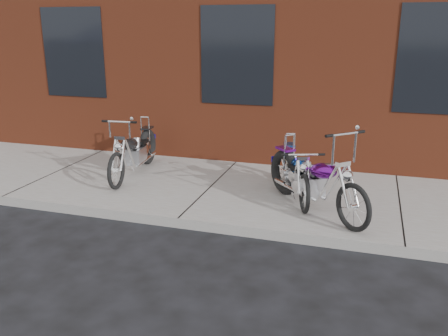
% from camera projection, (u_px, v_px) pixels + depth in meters
% --- Properties ---
extents(ground, '(120.00, 120.00, 0.00)m').
position_uv_depth(ground, '(178.00, 228.00, 6.67)').
color(ground, '#25252C').
rests_on(ground, ground).
extents(sidewalk, '(22.00, 3.00, 0.15)m').
position_uv_depth(sidewalk, '(212.00, 190.00, 8.02)').
color(sidewalk, gray).
rests_on(sidewalk, ground).
extents(chopper_purple, '(1.65, 1.71, 1.27)m').
position_uv_depth(chopper_purple, '(314.00, 183.00, 6.85)').
color(chopper_purple, black).
rests_on(chopper_purple, sidewalk).
extents(chopper_blue, '(0.78, 1.92, 0.87)m').
position_uv_depth(chopper_blue, '(296.00, 173.00, 7.46)').
color(chopper_blue, black).
rests_on(chopper_blue, sidewalk).
extents(chopper_third, '(0.53, 2.16, 1.10)m').
position_uv_depth(chopper_third, '(134.00, 154.00, 8.48)').
color(chopper_third, black).
rests_on(chopper_third, sidewalk).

